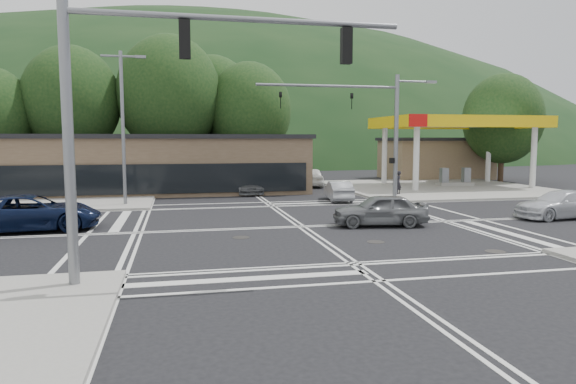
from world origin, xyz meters
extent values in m
plane|color=black|center=(0.00, 0.00, 0.00)|extent=(120.00, 120.00, 0.00)
cube|color=gray|center=(15.00, 15.00, 0.07)|extent=(16.00, 16.00, 0.15)
cube|color=gray|center=(-15.00, 15.00, 0.07)|extent=(16.00, 16.00, 0.15)
cylinder|color=silver|center=(12.00, 13.00, 2.50)|extent=(0.44, 0.44, 5.00)
cylinder|color=silver|center=(12.00, 19.00, 2.50)|extent=(0.44, 0.44, 5.00)
cylinder|color=silver|center=(22.00, 13.00, 2.50)|extent=(0.44, 0.44, 5.00)
cylinder|color=silver|center=(22.00, 19.00, 2.50)|extent=(0.44, 0.44, 5.00)
cube|color=silver|center=(17.00, 16.00, 5.30)|extent=(12.00, 8.00, 0.60)
cube|color=yellow|center=(17.00, 12.00, 5.30)|extent=(12.20, 0.25, 0.90)
cube|color=yellow|center=(17.00, 20.00, 5.30)|extent=(12.20, 0.25, 0.90)
cube|color=yellow|center=(11.00, 16.00, 5.30)|extent=(0.25, 8.20, 0.90)
cube|color=yellow|center=(23.00, 16.00, 5.30)|extent=(0.25, 8.20, 0.90)
cube|color=red|center=(11.50, 11.85, 5.30)|extent=(1.40, 0.12, 0.90)
cube|color=gray|center=(17.00, 16.00, 0.25)|extent=(3.00, 1.00, 0.30)
cube|color=slate|center=(16.00, 16.00, 0.95)|extent=(0.60, 0.50, 1.30)
cube|color=slate|center=(18.00, 16.00, 0.95)|extent=(0.60, 0.50, 1.30)
cube|color=#846B4F|center=(20.00, 25.00, 1.90)|extent=(10.00, 6.00, 3.80)
cube|color=brown|center=(-8.00, 17.00, 2.00)|extent=(24.00, 8.00, 4.00)
ellipsoid|color=black|center=(0.00, 90.00, 0.00)|extent=(252.00, 126.00, 140.00)
cylinder|color=#382619|center=(-14.00, 24.00, 2.42)|extent=(0.50, 0.50, 4.84)
ellipsoid|color=black|center=(-14.00, 24.00, 7.15)|extent=(8.00, 8.00, 9.20)
cylinder|color=#382619|center=(-6.00, 24.00, 2.64)|extent=(0.50, 0.50, 5.28)
ellipsoid|color=black|center=(-6.00, 24.00, 7.80)|extent=(9.00, 9.00, 10.35)
cylinder|color=#382619|center=(1.00, 24.00, 2.20)|extent=(0.50, 0.50, 4.40)
ellipsoid|color=black|center=(1.00, 24.00, 6.50)|extent=(7.60, 7.60, 8.74)
cylinder|color=#382619|center=(-2.00, 28.00, 2.42)|extent=(0.50, 0.50, 4.84)
ellipsoid|color=black|center=(-2.00, 28.00, 7.15)|extent=(8.40, 8.40, 9.66)
cylinder|color=#382619|center=(24.00, 20.00, 1.98)|extent=(0.50, 0.50, 3.96)
ellipsoid|color=black|center=(24.00, 20.00, 5.85)|extent=(7.20, 7.20, 8.28)
cylinder|color=slate|center=(-8.50, 9.00, 4.50)|extent=(0.20, 0.20, 9.00)
cylinder|color=slate|center=(-8.50, 9.00, 8.70)|extent=(2.20, 0.12, 0.12)
cube|color=slate|center=(-7.40, 9.00, 8.70)|extent=(0.60, 0.25, 0.15)
cylinder|color=slate|center=(8.20, 8.20, 4.00)|extent=(0.28, 0.28, 8.00)
cylinder|color=slate|center=(3.70, 8.20, 7.20)|extent=(9.00, 0.16, 0.16)
imported|color=black|center=(5.20, 8.20, 6.30)|extent=(0.16, 0.20, 1.00)
imported|color=black|center=(0.70, 8.20, 6.30)|extent=(0.16, 0.20, 1.00)
cylinder|color=slate|center=(9.40, 8.20, 7.60)|extent=(2.40, 0.12, 0.12)
cube|color=slate|center=(10.50, 8.20, 7.60)|extent=(0.70, 0.30, 0.15)
cube|color=black|center=(7.95, 8.20, 2.60)|extent=(0.25, 0.30, 0.35)
cylinder|color=slate|center=(-8.20, -8.20, 4.00)|extent=(0.28, 0.28, 8.00)
cylinder|color=slate|center=(-3.70, -8.20, 7.20)|extent=(9.00, 0.16, 0.16)
cube|color=black|center=(-5.20, -8.20, 6.60)|extent=(0.30, 0.25, 1.00)
cube|color=black|center=(-0.70, -8.20, 6.60)|extent=(0.30, 0.25, 1.00)
imported|color=black|center=(-11.69, 1.49, 0.79)|extent=(5.93, 3.19, 1.58)
imported|color=slate|center=(3.60, -0.49, 0.73)|extent=(4.54, 2.41, 1.47)
imported|color=silver|center=(13.36, -0.30, 0.69)|extent=(4.90, 2.23, 1.39)
imported|color=#A4A6AB|center=(4.67, 9.00, 0.64)|extent=(1.88, 4.05, 1.28)
imported|color=white|center=(5.50, 19.16, 0.80)|extent=(2.62, 4.94, 1.60)
imported|color=#595C5E|center=(-0.50, 14.59, 0.65)|extent=(2.00, 4.55, 1.30)
imported|color=black|center=(9.58, 10.77, 0.95)|extent=(0.69, 0.67, 1.61)
camera|label=1|loc=(-5.47, -22.39, 3.98)|focal=32.00mm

